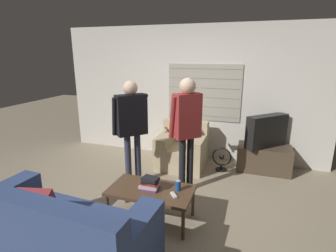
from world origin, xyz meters
The scene contains 13 objects.
ground_plane centered at (0.00, 0.00, 0.00)m, with size 16.00×16.00×0.00m, color gray.
wall_back centered at (0.01, 2.03, 1.28)m, with size 5.20×0.08×2.55m.
couch_blue centered at (-0.48, -1.24, 0.34)m, with size 1.87×0.95×0.89m.
armchair_beige centered at (0.03, 1.46, 0.32)m, with size 0.84×0.78×0.82m.
coffee_table centered at (0.09, -0.26, 0.38)m, with size 1.03×0.56×0.42m.
tv_stand centered at (1.46, 1.70, 0.23)m, with size 0.90×0.47×0.46m.
tv centered at (1.46, 1.70, 0.74)m, with size 0.70×0.69×0.56m.
person_left_standing centered at (-0.55, 0.56, 1.05)m, with size 0.51×0.79×1.64m.
person_right_standing centered at (0.31, 0.59, 1.08)m, with size 0.47×0.74×1.71m.
book_stack centered at (0.08, -0.26, 0.50)m, with size 0.25×0.21×0.16m.
soda_can centered at (0.42, -0.18, 0.48)m, with size 0.07×0.07×0.13m.
spare_remote centered at (0.41, -0.33, 0.43)m, with size 0.11×0.13×0.02m.
floor_fan centered at (0.75, 1.48, 0.21)m, with size 0.34×0.20×0.43m.
Camera 1 is at (1.20, -2.94, 2.02)m, focal length 28.00 mm.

